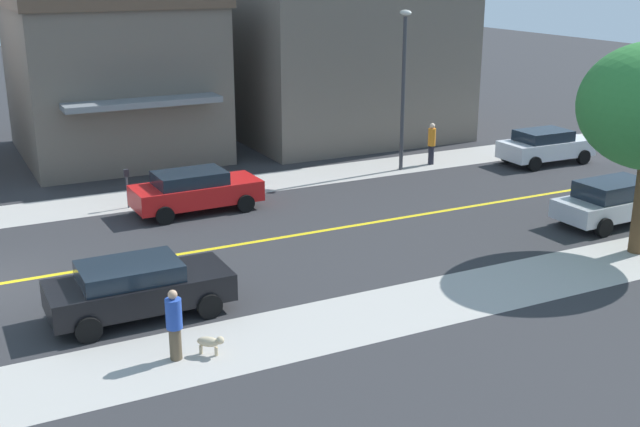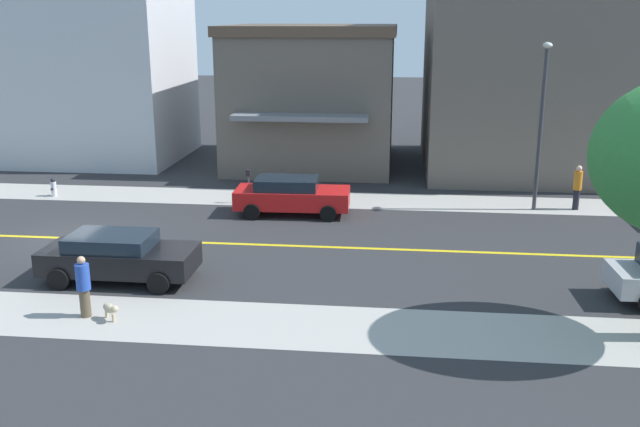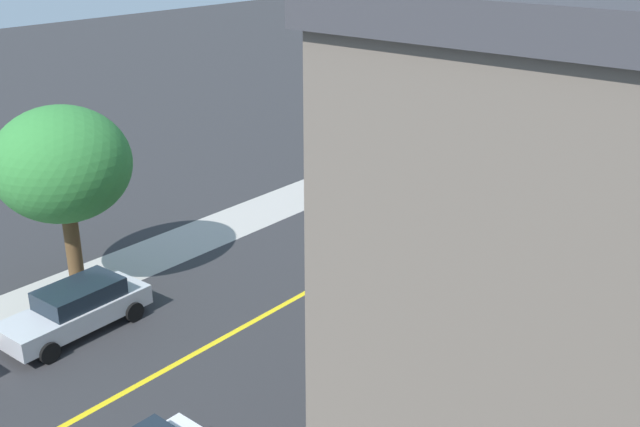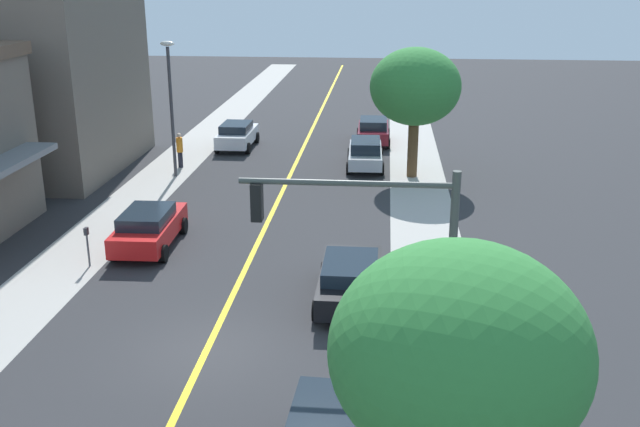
# 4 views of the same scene
# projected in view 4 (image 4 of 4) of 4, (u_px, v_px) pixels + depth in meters

# --- Properties ---
(ground_plane) EXTENTS (140.00, 140.00, 0.00)m
(ground_plane) POSITION_uv_depth(u_px,v_px,m) (206.00, 350.00, 20.06)
(ground_plane) COLOR #2D2D30
(sidewalk_right) EXTENTS (2.76, 126.00, 0.01)m
(sidewalk_right) POSITION_uv_depth(u_px,v_px,m) (443.00, 361.00, 19.51)
(sidewalk_right) COLOR #ADA8A0
(sidewalk_right) RESTS_ON ground
(road_centerline_stripe) EXTENTS (0.20, 126.00, 0.00)m
(road_centerline_stripe) POSITION_uv_depth(u_px,v_px,m) (206.00, 350.00, 20.06)
(road_centerline_stripe) COLOR yellow
(road_centerline_stripe) RESTS_ON ground
(brick_apartment_block) EXTENTS (11.65, 10.94, 11.16)m
(brick_apartment_block) POSITION_uv_depth(u_px,v_px,m) (6.00, 60.00, 36.94)
(brick_apartment_block) COLOR #665B51
(brick_apartment_block) RESTS_ON ground
(street_tree_left_near) EXTENTS (4.44, 4.44, 6.43)m
(street_tree_left_near) POSITION_uv_depth(u_px,v_px,m) (415.00, 87.00, 35.46)
(street_tree_left_near) COLOR brown
(street_tree_left_near) RESTS_ON ground
(street_tree_right_corner) EXTENTS (3.84, 3.84, 6.31)m
(street_tree_right_corner) POSITION_uv_depth(u_px,v_px,m) (458.00, 355.00, 10.63)
(street_tree_right_corner) COLOR brown
(street_tree_right_corner) RESTS_ON ground
(parking_meter) EXTENTS (0.12, 0.18, 1.44)m
(parking_meter) POSITION_uv_depth(u_px,v_px,m) (87.00, 241.00, 25.44)
(parking_meter) COLOR #4C4C51
(parking_meter) RESTS_ON ground
(traffic_light_mast) EXTENTS (5.01, 0.32, 5.72)m
(traffic_light_mast) POSITION_uv_depth(u_px,v_px,m) (382.00, 245.00, 16.83)
(traffic_light_mast) COLOR #474C47
(traffic_light_mast) RESTS_ON ground
(street_lamp) EXTENTS (0.70, 0.36, 6.70)m
(street_lamp) POSITION_uv_depth(u_px,v_px,m) (171.00, 95.00, 35.62)
(street_lamp) COLOR #38383D
(street_lamp) RESTS_ON ground
(red_sedan_left_curb) EXTENTS (2.14, 4.56, 1.49)m
(red_sedan_left_curb) POSITION_uv_depth(u_px,v_px,m) (149.00, 227.00, 27.29)
(red_sedan_left_curb) COLOR red
(red_sedan_left_curb) RESTS_ON ground
(maroon_sedan_right_curb) EXTENTS (2.05, 4.24, 1.53)m
(maroon_sedan_right_curb) POSITION_uv_depth(u_px,v_px,m) (373.00, 130.00, 43.58)
(maroon_sedan_right_curb) COLOR maroon
(maroon_sedan_right_curb) RESTS_ON ground
(white_sedan_left_curb) EXTENTS (2.04, 4.22, 1.50)m
(white_sedan_left_curb) POSITION_uv_depth(u_px,v_px,m) (237.00, 135.00, 42.47)
(white_sedan_left_curb) COLOR silver
(white_sedan_left_curb) RESTS_ON ground
(black_sedan_right_curb) EXTENTS (2.12, 4.53, 1.44)m
(black_sedan_right_curb) POSITION_uv_depth(u_px,v_px,m) (351.00, 278.00, 22.80)
(black_sedan_right_curb) COLOR black
(black_sedan_right_curb) RESTS_ON ground
(silver_sedan_right_curb) EXTENTS (2.03, 4.65, 1.51)m
(silver_sedan_right_curb) POSITION_uv_depth(u_px,v_px,m) (365.00, 153.00, 38.34)
(silver_sedan_right_curb) COLOR #B7BABF
(silver_sedan_right_curb) RESTS_ON ground
(pedestrian_blue_shirt) EXTENTS (0.37, 0.37, 1.68)m
(pedestrian_blue_shirt) POSITION_uv_depth(u_px,v_px,m) (437.00, 277.00, 22.67)
(pedestrian_blue_shirt) COLOR brown
(pedestrian_blue_shirt) RESTS_ON ground
(pedestrian_orange_shirt) EXTENTS (0.33, 0.33, 1.84)m
(pedestrian_orange_shirt) POSITION_uv_depth(u_px,v_px,m) (180.00, 149.00, 38.24)
(pedestrian_orange_shirt) COLOR black
(pedestrian_orange_shirt) RESTS_ON ground
(small_dog) EXTENTS (0.54, 0.59, 0.49)m
(small_dog) POSITION_uv_depth(u_px,v_px,m) (440.00, 283.00, 23.54)
(small_dog) COLOR #C6B28C
(small_dog) RESTS_ON ground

